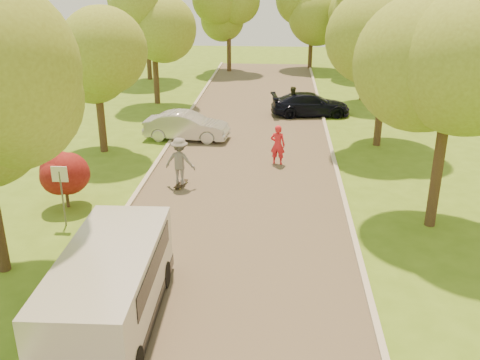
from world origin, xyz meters
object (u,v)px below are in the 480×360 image
(person_striped, at_px, (278,145))
(person_olive, at_px, (292,101))
(dark_sedan, at_px, (310,104))
(street_sign, at_px, (61,183))
(minivan, at_px, (111,287))
(longboard, at_px, (181,184))
(silver_sedan, at_px, (187,126))
(skateboarder, at_px, (180,161))

(person_striped, relative_size, person_olive, 1.03)
(dark_sedan, relative_size, person_striped, 2.57)
(street_sign, relative_size, minivan, 0.39)
(person_olive, bearing_deg, street_sign, 57.78)
(minivan, height_order, person_striped, minivan)
(dark_sedan, relative_size, person_olive, 2.65)
(person_striped, bearing_deg, longboard, 49.04)
(dark_sedan, bearing_deg, minivan, 157.45)
(dark_sedan, bearing_deg, silver_sedan, 122.14)
(street_sign, height_order, person_olive, street_sign)
(silver_sedan, distance_m, person_olive, 7.58)
(street_sign, height_order, skateboarder, street_sign)
(skateboarder, bearing_deg, minivan, 100.26)
(person_striped, bearing_deg, dark_sedan, -90.33)
(longboard, bearing_deg, street_sign, 59.36)
(silver_sedan, bearing_deg, skateboarder, -167.11)
(minivan, height_order, dark_sedan, minivan)
(longboard, bearing_deg, person_olive, -101.29)
(dark_sedan, distance_m, person_striped, 8.99)
(person_striped, xyz_separation_m, person_olive, (0.76, 8.64, -0.03))
(person_olive, bearing_deg, minivan, 72.39)
(street_sign, bearing_deg, skateboarder, 48.83)
(silver_sedan, relative_size, person_striped, 2.37)
(dark_sedan, bearing_deg, skateboarder, 146.92)
(silver_sedan, distance_m, longboard, 6.48)
(street_sign, bearing_deg, longboard, 48.83)
(silver_sedan, distance_m, person_striped, 5.84)
(longboard, height_order, skateboarder, skateboarder)
(minivan, xyz_separation_m, longboard, (0.04, 9.10, -0.97))
(silver_sedan, xyz_separation_m, dark_sedan, (6.60, 5.38, -0.03))
(skateboarder, relative_size, person_olive, 1.09)
(street_sign, distance_m, skateboarder, 5.10)
(longboard, relative_size, person_olive, 0.58)
(silver_sedan, xyz_separation_m, person_striped, (4.74, -3.42, 0.20))
(silver_sedan, height_order, person_olive, person_olive)
(street_sign, height_order, minivan, street_sign)
(longboard, distance_m, person_olive, 12.54)
(skateboarder, bearing_deg, dark_sedan, -105.53)
(person_olive, bearing_deg, longboard, 63.34)
(street_sign, xyz_separation_m, person_striped, (7.24, 6.80, -0.65))
(street_sign, xyz_separation_m, skateboarder, (3.34, 3.82, -0.47))
(street_sign, bearing_deg, silver_sedan, 76.25)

